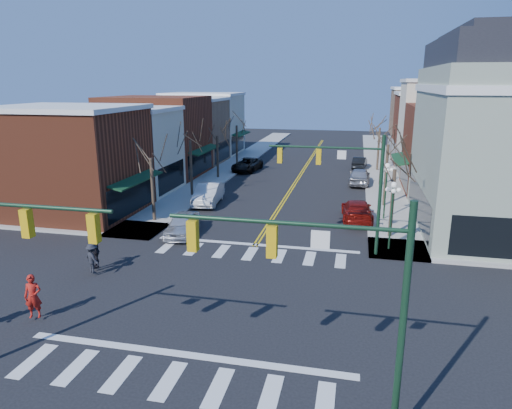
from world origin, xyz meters
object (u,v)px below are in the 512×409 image
Objects in this scene: car_left_mid at (208,194)px; car_right_far at (360,163)px; pedestrian_dark_b at (92,258)px; car_left_near at (183,224)px; pedestrian_dark_a at (95,250)px; car_left_far at (247,165)px; car_right_near at (357,210)px; lamppost_midblock at (386,182)px; car_right_mid at (360,176)px; lamppost_corner at (392,204)px; pedestrian_red_a at (33,296)px.

car_right_far is at bearing 51.69° from car_left_mid.
pedestrian_dark_b is at bearing 73.85° from car_right_far.
pedestrian_dark_a reaches higher than car_left_near.
car_left_near is at bearing 113.31° from pedestrian_dark_a.
car_right_far is (12.74, 4.46, -0.05)m from car_left_far.
car_right_near is 1.26× the size of car_right_far.
car_right_far is (12.52, 19.44, -0.17)m from car_left_mid.
lamppost_midblock is at bearing -42.93° from car_left_far.
lamppost_midblock is 2.19× the size of pedestrian_dark_a.
car_right_mid is 28.89m from pedestrian_dark_a.
car_right_mid is at bearing 52.35° from car_left_near.
lamppost_midblock is 0.87× the size of car_right_mid.
car_left_far is 1.00× the size of car_right_near.
car_right_near is 19.09m from pedestrian_dark_b.
lamppost_corner reaches higher than car_right_mid.
car_left_mid is at bearing 149.85° from lamppost_corner.
pedestrian_dark_b is (-13.86, -34.95, 0.28)m from car_right_far.
car_left_mid reaches higher than car_left_far.
pedestrian_red_a is at bearing -142.17° from lamppost_corner.
pedestrian_dark_a is at bearing -101.73° from car_left_mid.
pedestrian_red_a reaches higher than car_right_near.
car_right_near is 3.23× the size of pedestrian_dark_b.
lamppost_midblock is at bearing -172.45° from car_right_near.
lamppost_corner is 0.87× the size of car_right_mid.
lamppost_corner is 17.30m from pedestrian_dark_a.
lamppost_midblock reaches higher than car_right_far.
pedestrian_red_a is (-13.70, -30.74, 0.28)m from car_right_mid.
lamppost_corner is at bearing 18.80° from pedestrian_red_a.
pedestrian_red_a is at bearing -98.86° from car_left_mid.
car_right_near is at bearing -106.81° from pedestrian_dark_b.
car_left_near is at bearing 23.60° from car_right_near.
pedestrian_dark_b reaches higher than car_left_mid.
car_right_mid reaches higher than car_right_near.
car_right_mid is at bearing 98.39° from lamppost_midblock.
lamppost_corner is 2.21× the size of pedestrian_red_a.
pedestrian_dark_a is (-2.48, -6.65, 0.39)m from car_left_near.
car_left_far is (-1.09, 23.13, -0.01)m from car_left_near.
lamppost_corner is 16.69m from car_left_mid.
lamppost_midblock is (0.00, 6.50, 0.00)m from lamppost_corner.
car_right_near is at bearing 95.02° from car_right_far.
car_right_near is at bearing 21.88° from car_left_near.
pedestrian_dark_a is (-14.13, -25.20, 0.29)m from car_right_mid.
lamppost_corner is at bearing -90.00° from lamppost_midblock.
car_right_far is 42.08m from pedestrian_red_a.
car_right_near is 21.65m from car_right_far.
car_right_mid is at bearing 95.50° from lamppost_corner.
lamppost_corner reaches higher than car_right_far.
lamppost_corner reaches higher than pedestrian_dark_a.
pedestrian_dark_b is at bearing -25.64° from pedestrian_dark_a.
car_right_near is (11.48, 5.95, 0.02)m from car_left_near.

